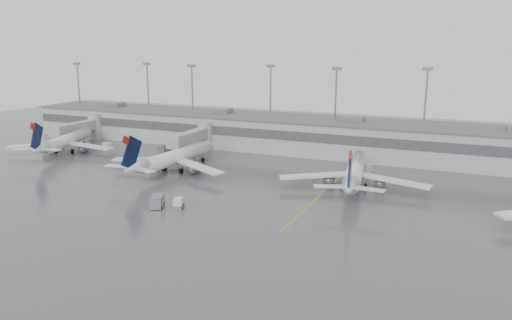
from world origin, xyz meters
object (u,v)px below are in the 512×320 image
at_px(jet_mid_left, 174,157).
at_px(jet_mid_right, 355,172).
at_px(baggage_tug, 178,204).
at_px(jet_far_left, 64,141).

height_order(jet_mid_left, jet_mid_right, jet_mid_left).
height_order(jet_mid_left, baggage_tug, jet_mid_left).
distance_m(jet_far_left, baggage_tug, 54.10).
height_order(jet_far_left, jet_mid_left, jet_mid_left).
bearing_deg(jet_far_left, jet_mid_right, -19.43).
distance_m(jet_mid_right, baggage_tug, 32.84).
bearing_deg(jet_mid_left, jet_far_left, 176.00).
xyz_separation_m(jet_far_left, jet_mid_left, (34.49, -5.02, 0.09)).
bearing_deg(jet_far_left, baggage_tug, -45.29).
bearing_deg(jet_mid_left, baggage_tug, -51.33).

